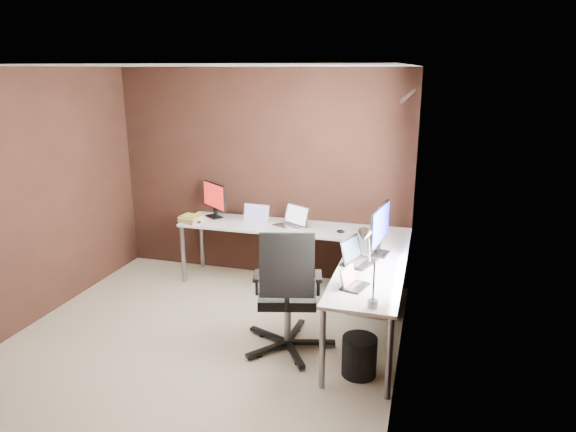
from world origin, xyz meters
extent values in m
cube|color=tan|center=(0.00, 0.00, 0.00)|extent=(3.60, 3.60, 0.00)
cube|color=white|center=(0.00, 0.00, 2.50)|extent=(3.60, 3.60, 0.00)
cube|color=black|center=(0.00, 1.80, 1.25)|extent=(3.60, 0.00, 2.50)
cube|color=black|center=(0.00, -1.80, 1.25)|extent=(3.60, 0.00, 2.50)
cube|color=black|center=(-1.80, 0.00, 1.25)|extent=(0.00, 3.60, 2.50)
cube|color=black|center=(1.80, 0.00, 1.25)|extent=(0.00, 3.60, 2.50)
cube|color=white|center=(1.79, 0.35, 1.45)|extent=(0.00, 1.00, 1.30)
cube|color=orange|center=(1.75, -0.38, 1.25)|extent=(0.01, 0.35, 2.00)
cube|color=orange|center=(1.75, 1.07, 1.25)|extent=(0.01, 0.35, 2.00)
cylinder|color=slate|center=(1.75, 0.35, 2.28)|extent=(0.02, 1.90, 0.02)
cube|color=white|center=(0.48, 1.50, 0.71)|extent=(2.65, 0.60, 0.03)
cube|color=white|center=(1.50, 0.38, 0.71)|extent=(0.60, 1.65, 0.03)
cylinder|color=slate|center=(-0.81, 1.24, 0.35)|extent=(0.05, 0.05, 0.70)
cylinder|color=slate|center=(-0.81, 1.76, 0.35)|extent=(0.05, 0.05, 0.70)
cylinder|color=slate|center=(1.24, -0.41, 0.35)|extent=(0.05, 0.05, 0.70)
cylinder|color=slate|center=(1.76, -0.41, 0.35)|extent=(0.05, 0.05, 0.70)
cylinder|color=slate|center=(1.76, 1.76, 0.35)|extent=(0.05, 0.05, 0.70)
cube|color=white|center=(1.43, 1.15, 0.30)|extent=(0.42, 0.50, 0.60)
cube|color=black|center=(-0.55, 1.60, 0.74)|extent=(0.25, 0.24, 0.01)
cube|color=black|center=(-0.54, 1.61, 0.79)|extent=(0.06, 0.05, 0.10)
cube|color=black|center=(-0.54, 1.61, 1.00)|extent=(0.41, 0.31, 0.31)
cube|color=red|center=(-0.55, 1.60, 1.00)|extent=(0.37, 0.28, 0.28)
cube|color=black|center=(1.54, 0.84, 0.74)|extent=(0.18, 0.25, 0.01)
cube|color=black|center=(1.52, 0.84, 0.80)|extent=(0.04, 0.06, 0.10)
cube|color=black|center=(1.52, 0.84, 1.03)|extent=(0.12, 0.59, 0.37)
cube|color=#1618AB|center=(1.54, 0.84, 1.03)|extent=(0.09, 0.56, 0.34)
cube|color=white|center=(0.01, 1.46, 0.74)|extent=(0.33, 0.24, 0.02)
cube|color=white|center=(0.01, 1.55, 0.84)|extent=(0.32, 0.08, 0.20)
cube|color=#6C579A|center=(0.01, 1.54, 0.84)|extent=(0.28, 0.07, 0.17)
cube|color=silver|center=(0.46, 1.46, 0.74)|extent=(0.44, 0.40, 0.02)
cube|color=silver|center=(0.51, 1.55, 0.86)|extent=(0.35, 0.24, 0.23)
cube|color=silver|center=(0.50, 1.54, 0.86)|extent=(0.30, 0.21, 0.19)
cube|color=black|center=(1.38, 0.54, 0.74)|extent=(0.34, 0.40, 0.02)
cube|color=black|center=(1.29, 0.57, 0.85)|extent=(0.17, 0.35, 0.22)
cube|color=#1A2638|center=(1.30, 0.57, 0.85)|extent=(0.15, 0.30, 0.18)
cube|color=black|center=(1.42, -0.02, 0.74)|extent=(0.23, 0.29, 0.02)
cube|color=black|center=(1.36, 0.00, 0.82)|extent=(0.11, 0.25, 0.16)
cube|color=#D15B71|center=(1.37, 0.00, 0.82)|extent=(0.10, 0.22, 0.13)
cube|color=#987852|center=(-0.73, 1.34, 0.74)|extent=(0.31, 0.28, 0.03)
cube|color=gold|center=(-0.73, 1.34, 0.77)|extent=(0.28, 0.25, 0.02)
cube|color=beige|center=(-0.73, 1.34, 0.79)|extent=(0.28, 0.25, 0.02)
cube|color=gold|center=(-0.73, 1.34, 0.80)|extent=(0.25, 0.21, 0.02)
ellipsoid|color=black|center=(-0.63, 1.30, 0.75)|extent=(0.10, 0.07, 0.04)
ellipsoid|color=black|center=(1.05, 1.40, 0.75)|extent=(0.11, 0.08, 0.04)
cylinder|color=slate|center=(1.61, -0.35, 0.76)|extent=(0.08, 0.08, 0.06)
cylinder|color=slate|center=(1.61, -0.35, 0.95)|extent=(0.02, 0.02, 0.33)
cylinder|color=slate|center=(1.56, -0.32, 1.18)|extent=(0.02, 0.18, 0.24)
cone|color=slate|center=(1.51, -0.25, 1.26)|extent=(0.10, 0.13, 0.13)
cylinder|color=slate|center=(0.80, 0.13, 0.27)|extent=(0.07, 0.07, 0.42)
cube|color=black|center=(0.80, 0.13, 0.52)|extent=(0.62, 0.62, 0.09)
cube|color=black|center=(0.86, -0.11, 0.90)|extent=(0.48, 0.24, 0.55)
cylinder|color=black|center=(1.50, -0.14, 0.17)|extent=(0.36, 0.36, 0.34)
camera|label=1|loc=(1.96, -3.95, 2.48)|focal=32.00mm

